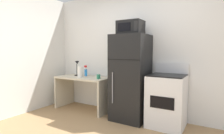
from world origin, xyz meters
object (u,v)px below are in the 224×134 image
object	(u,v)px
desk	(84,86)
paper_towel_roll	(80,72)
spray_bottle	(86,72)
microwave	(131,28)
desk_lamp	(77,66)
refrigerator	(131,78)
oven_range	(167,100)
coffee_mug	(98,77)

from	to	relation	value
desk	paper_towel_roll	distance (m)	0.36
spray_bottle	microwave	xyz separation A→B (m)	(1.22, -0.16, 0.92)
paper_towel_roll	spray_bottle	bearing A→B (deg)	96.13
desk_lamp	microwave	size ratio (longest dim) A/B	0.77
refrigerator	microwave	xyz separation A→B (m)	(0.00, -0.02, 0.95)
refrigerator	microwave	distance (m)	0.95
paper_towel_roll	oven_range	distance (m)	1.93
desk	microwave	distance (m)	1.71
desk	oven_range	size ratio (longest dim) A/B	1.15
coffee_mug	oven_range	distance (m)	1.44
desk	desk_lamp	bearing A→B (deg)	167.61
spray_bottle	oven_range	bearing A→B (deg)	-3.46
paper_towel_roll	spray_bottle	world-z (taller)	spray_bottle
refrigerator	desk	bearing A→B (deg)	179.45
refrigerator	oven_range	size ratio (longest dim) A/B	1.49
coffee_mug	paper_towel_roll	xyz separation A→B (m)	(-0.48, -0.03, 0.07)
desk	paper_towel_roll	xyz separation A→B (m)	(-0.01, -0.11, 0.34)
paper_towel_roll	spray_bottle	distance (m)	0.24
paper_towel_roll	refrigerator	world-z (taller)	refrigerator
desk	oven_range	distance (m)	1.87
spray_bottle	refrigerator	world-z (taller)	refrigerator
desk_lamp	spray_bottle	world-z (taller)	desk_lamp
refrigerator	desk_lamp	bearing A→B (deg)	177.41
coffee_mug	spray_bottle	size ratio (longest dim) A/B	0.38
desk	coffee_mug	world-z (taller)	coffee_mug
desk	paper_towel_roll	bearing A→B (deg)	-97.82
coffee_mug	oven_range	xyz separation A→B (m)	(1.40, 0.09, -0.33)
desk_lamp	paper_towel_roll	xyz separation A→B (m)	(0.23, -0.16, -0.12)
desk	coffee_mug	size ratio (longest dim) A/B	13.30
paper_towel_roll	oven_range	bearing A→B (deg)	3.62
spray_bottle	paper_towel_roll	bearing A→B (deg)	-83.87
paper_towel_roll	refrigerator	size ratio (longest dim) A/B	0.15
coffee_mug	spray_bottle	world-z (taller)	spray_bottle
refrigerator	oven_range	bearing A→B (deg)	1.82
desk_lamp	oven_range	size ratio (longest dim) A/B	0.32
desk	spray_bottle	bearing A→B (deg)	107.64
desk_lamp	refrigerator	xyz separation A→B (m)	(1.42, -0.06, -0.17)
desk_lamp	desk	bearing A→B (deg)	-12.39
coffee_mug	paper_towel_roll	size ratio (longest dim) A/B	0.40
microwave	oven_range	distance (m)	1.47
desk	oven_range	world-z (taller)	oven_range
spray_bottle	coffee_mug	bearing A→B (deg)	-21.95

